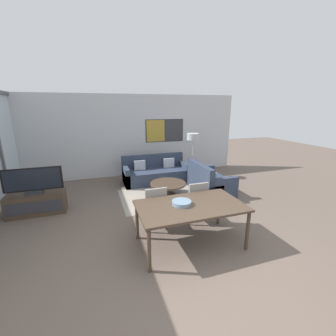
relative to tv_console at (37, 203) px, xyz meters
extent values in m
plane|color=brown|center=(2.59, -2.95, -0.25)|extent=(24.00, 24.00, 0.00)
cube|color=silver|center=(2.59, 2.36, 1.15)|extent=(7.93, 0.06, 2.80)
cube|color=#2D2D33|center=(3.84, 2.33, 1.30)|extent=(1.41, 0.01, 0.81)
cube|color=#B29333|center=(3.50, 2.32, 1.30)|extent=(0.67, 0.02, 0.77)
cube|color=#38383D|center=(4.18, 2.32, 1.30)|extent=(0.67, 0.02, 0.77)
cube|color=#515156|center=(-0.85, 1.04, 1.15)|extent=(0.07, 0.08, 2.80)
cube|color=gray|center=(3.20, 0.04, -0.24)|extent=(2.58, 1.75, 0.01)
cube|color=#423326|center=(0.00, 0.00, 0.00)|extent=(1.23, 0.47, 0.50)
cube|color=#2D2D33|center=(0.00, -0.24, 0.00)|extent=(1.13, 0.01, 0.27)
cube|color=#2D2D33|center=(0.00, 0.00, 0.27)|extent=(0.36, 0.20, 0.05)
cube|color=#2D2D33|center=(0.00, 0.00, 0.34)|extent=(0.06, 0.03, 0.08)
cube|color=black|center=(0.00, 0.00, 0.58)|extent=(1.22, 0.04, 0.53)
cube|color=black|center=(0.00, -0.02, 0.58)|extent=(1.13, 0.01, 0.48)
cube|color=#2D384C|center=(3.20, 1.28, -0.04)|extent=(2.08, 0.88, 0.42)
cube|color=#2D384C|center=(3.20, 1.64, 0.18)|extent=(2.08, 0.16, 0.85)
cube|color=#2D384C|center=(2.23, 1.28, 0.05)|extent=(0.14, 0.88, 0.60)
cube|color=#2D384C|center=(4.17, 1.28, 0.05)|extent=(0.14, 0.88, 0.60)
cube|color=#B2B7C1|center=(2.71, 1.46, 0.32)|extent=(0.36, 0.12, 0.30)
cube|color=#B2B7C1|center=(3.70, 1.46, 0.32)|extent=(0.36, 0.12, 0.30)
cube|color=#2D384C|center=(4.48, -0.03, -0.04)|extent=(0.88, 1.41, 0.42)
cube|color=#2D384C|center=(4.12, -0.03, 0.18)|extent=(0.16, 1.41, 0.85)
cube|color=#2D384C|center=(4.48, -0.67, 0.05)|extent=(0.88, 0.14, 0.60)
cube|color=#2D384C|center=(4.48, 0.60, 0.05)|extent=(0.88, 0.14, 0.60)
cube|color=#B2B7C1|center=(4.30, -0.34, 0.32)|extent=(0.12, 0.36, 0.30)
cylinder|color=#423326|center=(3.20, 0.04, -0.23)|extent=(0.44, 0.44, 0.03)
cylinder|color=#423326|center=(3.20, 0.04, -0.08)|extent=(0.18, 0.18, 0.34)
cylinder|color=#423326|center=(3.20, 0.04, 0.11)|extent=(0.98, 0.98, 0.04)
cube|color=#423326|center=(2.85, -2.22, 0.50)|extent=(1.84, 1.05, 0.04)
cylinder|color=#423326|center=(1.99, -2.68, 0.11)|extent=(0.06, 0.06, 0.72)
cylinder|color=#423326|center=(3.71, -2.68, 0.11)|extent=(0.06, 0.06, 0.72)
cylinder|color=#423326|center=(1.99, -1.75, 0.11)|extent=(0.06, 0.06, 0.72)
cylinder|color=#423326|center=(3.71, -1.75, 0.11)|extent=(0.06, 0.06, 0.72)
cube|color=gray|center=(2.40, -1.41, 0.20)|extent=(0.46, 0.46, 0.06)
cube|color=gray|center=(2.40, -1.62, 0.44)|extent=(0.42, 0.05, 0.42)
cylinder|color=#423326|center=(2.20, -1.61, -0.04)|extent=(0.04, 0.04, 0.42)
cylinder|color=#423326|center=(2.60, -1.61, -0.04)|extent=(0.04, 0.04, 0.42)
cylinder|color=#423326|center=(2.20, -1.21, -0.04)|extent=(0.04, 0.04, 0.42)
cylinder|color=#423326|center=(2.60, -1.21, -0.04)|extent=(0.04, 0.04, 0.42)
cube|color=gray|center=(3.30, -1.41, 0.20)|extent=(0.46, 0.46, 0.06)
cube|color=gray|center=(3.30, -1.61, 0.44)|extent=(0.42, 0.05, 0.42)
cylinder|color=#423326|center=(3.10, -1.61, -0.04)|extent=(0.04, 0.04, 0.42)
cylinder|color=#423326|center=(3.50, -1.61, -0.04)|extent=(0.04, 0.04, 0.42)
cylinder|color=#423326|center=(3.10, -1.21, -0.04)|extent=(0.04, 0.04, 0.42)
cylinder|color=#423326|center=(3.50, -1.21, -0.04)|extent=(0.04, 0.04, 0.42)
cylinder|color=slate|center=(2.71, -2.16, 0.55)|extent=(0.34, 0.34, 0.07)
torus|color=slate|center=(2.71, -2.16, 0.58)|extent=(0.34, 0.34, 0.02)
cylinder|color=#2D2D33|center=(4.56, 1.44, -0.24)|extent=(0.28, 0.28, 0.02)
cylinder|color=#B7B7BC|center=(4.56, 1.44, 0.41)|extent=(0.03, 0.03, 1.28)
cylinder|color=#B2B7C1|center=(4.56, 1.44, 1.16)|extent=(0.41, 0.41, 0.22)
camera|label=1|loc=(1.35, -5.47, 2.16)|focal=24.00mm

